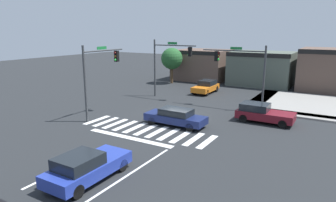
# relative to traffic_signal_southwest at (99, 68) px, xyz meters

# --- Properties ---
(ground_plane) EXTENTS (120.00, 120.00, 0.00)m
(ground_plane) POSITION_rel_traffic_signal_southwest_xyz_m (5.22, 3.55, -4.10)
(ground_plane) COLOR #232628
(crosswalk_near) EXTENTS (10.19, 2.77, 0.01)m
(crosswalk_near) POSITION_rel_traffic_signal_southwest_xyz_m (5.22, -0.95, -4.10)
(crosswalk_near) COLOR silver
(crosswalk_near) RESTS_ON ground_plane
(lane_markings) EXTENTS (6.80, 24.25, 0.01)m
(lane_markings) POSITION_rel_traffic_signal_southwest_xyz_m (6.29, -9.19, -4.10)
(lane_markings) COLOR white
(lane_markings) RESTS_ON ground_plane
(bike_detector_marking) EXTENTS (1.03, 1.03, 0.01)m
(bike_detector_marking) POSITION_rel_traffic_signal_southwest_xyz_m (6.47, -5.26, -4.10)
(bike_detector_marking) COLOR yellow
(bike_detector_marking) RESTS_ON ground_plane
(curb_corner_northeast) EXTENTS (10.00, 10.60, 0.15)m
(curb_corner_northeast) POSITION_rel_traffic_signal_southwest_xyz_m (13.72, 12.96, -4.03)
(curb_corner_northeast) COLOR gray
(curb_corner_northeast) RESTS_ON ground_plane
(storefront_row) EXTENTS (25.90, 6.84, 5.03)m
(storefront_row) POSITION_rel_traffic_signal_southwest_xyz_m (8.68, 22.83, -1.76)
(storefront_row) COLOR brown
(storefront_row) RESTS_ON ground_plane
(traffic_signal_southwest) EXTENTS (0.32, 4.69, 6.02)m
(traffic_signal_southwest) POSITION_rel_traffic_signal_southwest_xyz_m (0.00, 0.00, 0.00)
(traffic_signal_southwest) COLOR #383A3D
(traffic_signal_southwest) RESTS_ON ground_plane
(traffic_signal_northeast) EXTENTS (6.05, 0.32, 5.84)m
(traffic_signal_northeast) POSITION_rel_traffic_signal_southwest_xyz_m (9.05, 9.03, -0.07)
(traffic_signal_northeast) COLOR #383A3D
(traffic_signal_northeast) RESTS_ON ground_plane
(traffic_signal_northwest) EXTENTS (5.01, 0.32, 6.20)m
(traffic_signal_northwest) POSITION_rel_traffic_signal_southwest_xyz_m (1.13, 9.31, 0.10)
(traffic_signal_northwest) COLOR #383A3D
(traffic_signal_northwest) RESTS_ON ground_plane
(car_navy) EXTENTS (4.77, 1.71, 1.32)m
(car_navy) POSITION_rel_traffic_signal_southwest_xyz_m (6.55, 1.09, -3.42)
(car_navy) COLOR #141E4C
(car_navy) RESTS_ON ground_plane
(car_maroon) EXTENTS (4.36, 1.93, 1.44)m
(car_maroon) POSITION_rel_traffic_signal_southwest_xyz_m (12.05, 5.41, -3.37)
(car_maroon) COLOR maroon
(car_maroon) RESTS_ON ground_plane
(car_blue) EXTENTS (1.86, 4.47, 1.46)m
(car_blue) POSITION_rel_traffic_signal_southwest_xyz_m (7.17, -8.78, -3.37)
(car_blue) COLOR #23389E
(car_blue) RESTS_ON ground_plane
(car_orange) EXTENTS (1.83, 4.16, 1.45)m
(car_orange) POSITION_rel_traffic_signal_southwest_xyz_m (3.52, 13.77, -3.36)
(car_orange) COLOR orange
(car_orange) RESTS_ON ground_plane
(roadside_tree) EXTENTS (2.93, 2.93, 4.86)m
(roadside_tree) POSITION_rel_traffic_signal_southwest_xyz_m (-3.28, 17.55, -0.73)
(roadside_tree) COLOR #4C3823
(roadside_tree) RESTS_ON ground_plane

